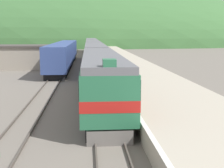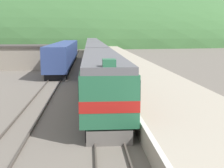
{
  "view_description": "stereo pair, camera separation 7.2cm",
  "coord_description": "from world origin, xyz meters",
  "px_view_note": "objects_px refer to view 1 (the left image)",
  "views": [
    {
      "loc": [
        -1.04,
        0.08,
        5.52
      ],
      "look_at": [
        0.47,
        19.53,
        2.31
      ],
      "focal_mm": 50.0,
      "sensor_mm": 36.0,
      "label": 1
    },
    {
      "loc": [
        -0.97,
        0.08,
        5.52
      ],
      "look_at": [
        0.47,
        19.53,
        2.31
      ],
      "focal_mm": 50.0,
      "sensor_mm": 36.0,
      "label": 2
    }
  ],
  "objects_px": {
    "express_train_lead_car": "(101,77)",
    "carriage_third": "(93,49)",
    "carriage_fourth": "(91,45)",
    "siding_train": "(64,54)",
    "carriage_second": "(95,56)"
  },
  "relations": [
    {
      "from": "carriage_third",
      "to": "siding_train",
      "type": "bearing_deg",
      "value": -108.96
    },
    {
      "from": "carriage_second",
      "to": "carriage_fourth",
      "type": "height_order",
      "value": "same"
    },
    {
      "from": "express_train_lead_car",
      "to": "siding_train",
      "type": "height_order",
      "value": "express_train_lead_car"
    },
    {
      "from": "carriage_third",
      "to": "siding_train",
      "type": "height_order",
      "value": "siding_train"
    },
    {
      "from": "carriage_third",
      "to": "siding_train",
      "type": "distance_m",
      "value": 15.28
    },
    {
      "from": "carriage_second",
      "to": "carriage_third",
      "type": "height_order",
      "value": "same"
    },
    {
      "from": "carriage_fourth",
      "to": "express_train_lead_car",
      "type": "bearing_deg",
      "value": -90.0
    },
    {
      "from": "siding_train",
      "to": "carriage_fourth",
      "type": "bearing_deg",
      "value": 82.2
    },
    {
      "from": "carriage_fourth",
      "to": "siding_train",
      "type": "xyz_separation_m",
      "value": [
        -4.96,
        -36.24,
        -0.1
      ]
    },
    {
      "from": "carriage_second",
      "to": "siding_train",
      "type": "bearing_deg",
      "value": 124.04
    },
    {
      "from": "express_train_lead_car",
      "to": "carriage_third",
      "type": "height_order",
      "value": "express_train_lead_car"
    },
    {
      "from": "carriage_third",
      "to": "siding_train",
      "type": "xyz_separation_m",
      "value": [
        -4.96,
        -14.45,
        -0.1
      ]
    },
    {
      "from": "express_train_lead_car",
      "to": "carriage_fourth",
      "type": "bearing_deg",
      "value": 90.0
    },
    {
      "from": "siding_train",
      "to": "express_train_lead_car",
      "type": "bearing_deg",
      "value": -80.17
    },
    {
      "from": "express_train_lead_car",
      "to": "carriage_third",
      "type": "bearing_deg",
      "value": 90.0
    }
  ]
}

